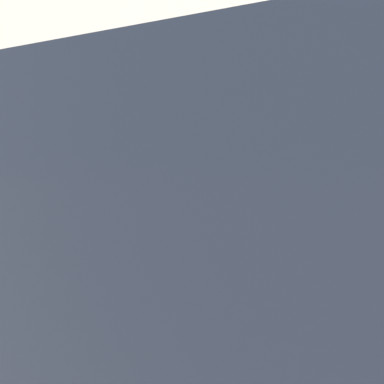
% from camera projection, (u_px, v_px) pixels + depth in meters
% --- Properties ---
extents(sidewalk, '(24.00, 2.80, 0.11)m').
position_uv_depth(sidewalk, '(351.00, 354.00, 3.90)').
color(sidewalk, '#ADAAA3').
rests_on(sidewalk, ground_plane).
extents(parking_meter, '(0.20, 0.15, 1.55)m').
position_uv_depth(parking_meter, '(192.00, 203.00, 3.21)').
color(parking_meter, gray).
rests_on(parking_meter, sidewalk).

